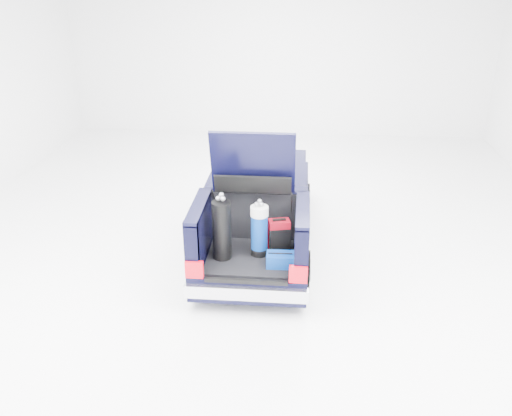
# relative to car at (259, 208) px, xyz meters

# --- Properties ---
(ground) EXTENTS (14.00, 14.00, 0.00)m
(ground) POSITION_rel_car_xyz_m (0.00, -0.11, -0.67)
(ground) COLOR white
(ground) RESTS_ON ground
(car) EXTENTS (1.87, 4.65, 2.47)m
(car) POSITION_rel_car_xyz_m (0.00, 0.00, 0.00)
(car) COLOR black
(car) RESTS_ON ground
(red_suitcase) EXTENTS (0.36, 0.28, 0.53)m
(red_suitcase) POSITION_rel_car_xyz_m (0.42, -1.37, 0.18)
(red_suitcase) COLOR maroon
(red_suitcase) RESTS_ON car
(black_golf_bag) EXTENTS (0.36, 0.37, 1.04)m
(black_golf_bag) POSITION_rel_car_xyz_m (-0.42, -1.67, 0.40)
(black_golf_bag) COLOR black
(black_golf_bag) RESTS_ON car
(blue_golf_bag) EXTENTS (0.32, 0.32, 0.91)m
(blue_golf_bag) POSITION_rel_car_xyz_m (0.13, -1.52, 0.34)
(blue_golf_bag) COLOR black
(blue_golf_bag) RESTS_ON car
(blue_duffel) EXTENTS (0.42, 0.28, 0.21)m
(blue_duffel) POSITION_rel_car_xyz_m (0.47, -1.84, 0.03)
(blue_duffel) COLOR navy
(blue_duffel) RESTS_ON car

